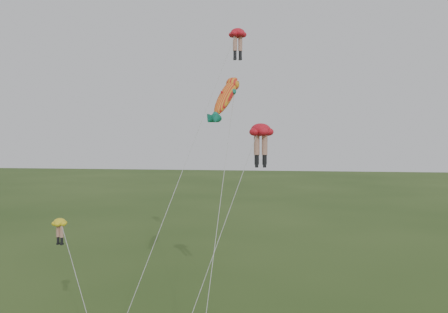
# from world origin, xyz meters

# --- Properties ---
(legs_kite_red_high) EXTENTS (6.47, 14.24, 20.51)m
(legs_kite_red_high) POSITION_xyz_m (2.30, 11.55, 19.59)
(legs_kite_red_high) COLOR red
(legs_kite_red_high) RESTS_ON ground
(legs_kite_red_mid) EXTENTS (5.19, 8.00, 13.32)m
(legs_kite_red_mid) POSITION_xyz_m (4.48, 6.21, 12.56)
(legs_kite_red_mid) COLOR red
(legs_kite_red_mid) RESTS_ON ground
(legs_kite_yellow) EXTENTS (5.02, 4.64, 7.92)m
(legs_kite_yellow) POSITION_xyz_m (-6.10, 0.56, 7.15)
(legs_kite_yellow) COLOR yellow
(legs_kite_yellow) RESTS_ON ground
(fish_kite) EXTENTS (2.11, 7.50, 16.46)m
(fish_kite) POSITION_xyz_m (2.48, 4.96, 14.88)
(fish_kite) COLOR #FFA320
(fish_kite) RESTS_ON ground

